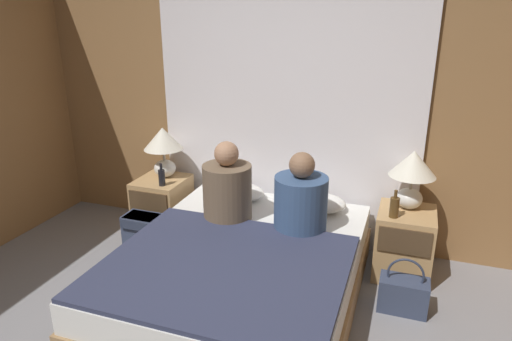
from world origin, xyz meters
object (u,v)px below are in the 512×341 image
(pillow_right, at_px, (316,202))
(handbag_on_floor, at_px, (403,294))
(nightstand_right, at_px, (404,243))
(person_right_in_bed, at_px, (301,200))
(lamp_right, at_px, (412,171))
(beer_bottle_on_right_stand, at_px, (394,207))
(person_left_in_bed, at_px, (227,189))
(lamp_left, at_px, (163,145))
(nightstand_left, at_px, (163,206))
(bed, at_px, (242,273))
(beer_bottle_on_left_stand, at_px, (162,177))
(backpack_on_floor, at_px, (144,232))
(pillow_left, at_px, (236,191))

(pillow_right, bearing_deg, handbag_on_floor, -35.21)
(nightstand_right, bearing_deg, person_right_in_bed, -154.51)
(lamp_right, relative_size, beer_bottle_on_right_stand, 2.17)
(person_left_in_bed, bearing_deg, lamp_right, 18.28)
(lamp_left, bearing_deg, handbag_on_floor, -14.72)
(beer_bottle_on_right_stand, bearing_deg, nightstand_left, 176.36)
(lamp_left, relative_size, person_right_in_bed, 0.77)
(handbag_on_floor, bearing_deg, nightstand_left, 167.34)
(bed, height_order, person_left_in_bed, person_left_in_bed)
(nightstand_right, relative_size, handbag_on_floor, 1.32)
(lamp_right, relative_size, person_right_in_bed, 0.77)
(lamp_right, distance_m, beer_bottle_on_left_stand, 2.05)
(nightstand_left, xyz_separation_m, handbag_on_floor, (2.14, -0.48, -0.14))
(nightstand_left, xyz_separation_m, backpack_on_floor, (0.04, -0.39, -0.07))
(bed, bearing_deg, handbag_on_floor, 12.95)
(nightstand_right, relative_size, person_right_in_bed, 0.89)
(pillow_left, xyz_separation_m, person_left_in_bed, (0.08, -0.40, 0.19))
(person_left_in_bed, relative_size, beer_bottle_on_right_stand, 2.94)
(lamp_right, bearing_deg, lamp_left, 180.00)
(lamp_right, xyz_separation_m, pillow_left, (-1.40, -0.04, -0.34))
(lamp_left, xyz_separation_m, person_right_in_bed, (1.37, -0.44, -0.17))
(lamp_left, height_order, person_left_in_bed, person_left_in_bed)
(person_left_in_bed, height_order, beer_bottle_on_left_stand, person_left_in_bed)
(nightstand_right, bearing_deg, pillow_left, 178.31)
(beer_bottle_on_left_stand, height_order, beer_bottle_on_right_stand, beer_bottle_on_right_stand)
(nightstand_left, bearing_deg, nightstand_right, 0.00)
(nightstand_right, bearing_deg, bed, -145.31)
(bed, height_order, beer_bottle_on_right_stand, beer_bottle_on_right_stand)
(bed, bearing_deg, person_right_in_bed, 50.19)
(beer_bottle_on_right_stand, bearing_deg, lamp_right, 65.36)
(beer_bottle_on_left_stand, bearing_deg, lamp_right, 5.92)
(pillow_left, height_order, beer_bottle_on_right_stand, beer_bottle_on_right_stand)
(beer_bottle_on_left_stand, bearing_deg, pillow_left, 15.27)
(bed, height_order, handbag_on_floor, bed)
(nightstand_right, xyz_separation_m, beer_bottle_on_left_stand, (-2.02, -0.13, 0.34))
(nightstand_left, relative_size, beer_bottle_on_left_stand, 2.65)
(bed, bearing_deg, beer_bottle_on_right_stand, 32.13)
(lamp_left, bearing_deg, bed, -37.57)
(beer_bottle_on_right_stand, height_order, backpack_on_floor, beer_bottle_on_right_stand)
(pillow_left, bearing_deg, backpack_on_floor, -147.06)
(nightstand_right, bearing_deg, beer_bottle_on_right_stand, -126.87)
(person_right_in_bed, xyz_separation_m, backpack_on_floor, (-1.33, -0.04, -0.46))
(beer_bottle_on_left_stand, bearing_deg, pillow_right, 7.36)
(bed, xyz_separation_m, person_left_in_bed, (-0.26, 0.38, 0.46))
(lamp_right, bearing_deg, person_left_in_bed, -161.72)
(pillow_left, distance_m, pillow_right, 0.69)
(person_right_in_bed, bearing_deg, person_left_in_bed, -180.00)
(bed, xyz_separation_m, beer_bottle_on_left_stand, (-0.97, 0.60, 0.39))
(lamp_right, distance_m, handbag_on_floor, 0.90)
(nightstand_left, bearing_deg, handbag_on_floor, -12.66)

